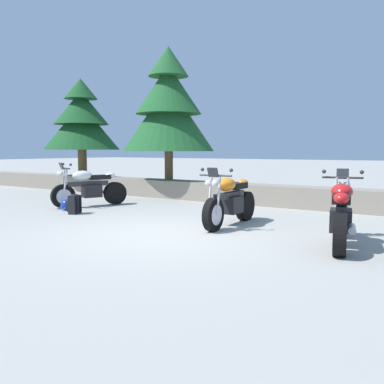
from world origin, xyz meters
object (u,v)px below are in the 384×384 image
(motorcycle_white_near_left, at_px, (89,188))
(pine_tree_far_left, at_px, (81,120))
(motorcycle_red_far_right, at_px, (341,215))
(motorcycle_orange_centre, at_px, (230,201))
(rider_helmet, at_px, (66,205))
(pine_tree_mid_left, at_px, (168,107))
(rider_backpack, at_px, (74,204))

(motorcycle_white_near_left, height_order, pine_tree_far_left, pine_tree_far_left)
(motorcycle_red_far_right, bearing_deg, motorcycle_orange_centre, 166.28)
(motorcycle_red_far_right, distance_m, rider_helmet, 6.71)
(motorcycle_orange_centre, height_order, pine_tree_far_left, pine_tree_far_left)
(rider_helmet, height_order, pine_tree_far_left, pine_tree_far_left)
(motorcycle_white_near_left, distance_m, rider_helmet, 0.91)
(motorcycle_red_far_right, relative_size, pine_tree_far_left, 0.57)
(pine_tree_mid_left, bearing_deg, pine_tree_far_left, -177.23)
(motorcycle_white_near_left, xyz_separation_m, motorcycle_red_far_right, (6.78, -0.99, 0.00))
(rider_backpack, relative_size, pine_tree_mid_left, 0.11)
(motorcycle_red_far_right, bearing_deg, rider_helmet, 178.68)
(rider_backpack, height_order, pine_tree_far_left, pine_tree_far_left)
(rider_backpack, relative_size, pine_tree_far_left, 0.13)
(rider_backpack, xyz_separation_m, pine_tree_mid_left, (-0.47, 4.32, 2.62))
(pine_tree_far_left, bearing_deg, motorcycle_red_far_right, -21.07)
(rider_helmet, height_order, pine_tree_mid_left, pine_tree_mid_left)
(rider_backpack, bearing_deg, rider_helmet, 156.48)
(motorcycle_orange_centre, relative_size, motorcycle_red_far_right, 1.01)
(motorcycle_white_near_left, xyz_separation_m, rider_backpack, (0.73, -1.12, -0.24))
(motorcycle_red_far_right, distance_m, pine_tree_mid_left, 8.12)
(rider_backpack, xyz_separation_m, pine_tree_far_left, (-4.36, 4.14, 2.36))
(rider_backpack, bearing_deg, pine_tree_mid_left, 96.25)
(motorcycle_white_near_left, height_order, motorcycle_orange_centre, same)
(pine_tree_far_left, bearing_deg, rider_backpack, -43.51)
(motorcycle_orange_centre, distance_m, rider_helmet, 4.44)
(motorcycle_white_near_left, distance_m, motorcycle_orange_centre, 4.52)
(motorcycle_orange_centre, height_order, motorcycle_red_far_right, same)
(motorcycle_white_near_left, xyz_separation_m, pine_tree_far_left, (-3.63, 3.02, 2.12))
(pine_tree_far_left, bearing_deg, motorcycle_orange_centre, -23.02)
(motorcycle_white_near_left, bearing_deg, rider_helmet, -84.19)
(rider_helmet, distance_m, pine_tree_mid_left, 4.88)
(motorcycle_orange_centre, bearing_deg, rider_backpack, -169.74)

